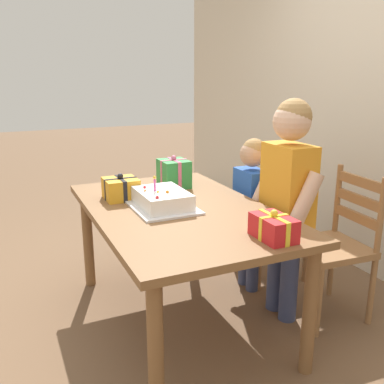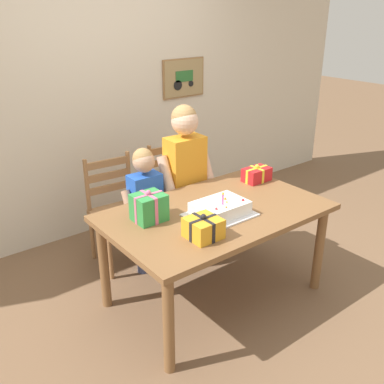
{
  "view_description": "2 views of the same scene",
  "coord_description": "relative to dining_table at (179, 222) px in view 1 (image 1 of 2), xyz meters",
  "views": [
    {
      "loc": [
        2.19,
        -0.91,
        1.48
      ],
      "look_at": [
        -0.02,
        0.09,
        0.81
      ],
      "focal_mm": 40.28,
      "sensor_mm": 36.0,
      "label": 1
    },
    {
      "loc": [
        -1.86,
        -2.12,
        2.08
      ],
      "look_at": [
        -0.11,
        0.13,
        0.85
      ],
      "focal_mm": 41.26,
      "sensor_mm": 36.0,
      "label": 2
    }
  ],
  "objects": [
    {
      "name": "birthday_cake",
      "position": [
        -0.04,
        -0.09,
        0.14
      ],
      "size": [
        0.44,
        0.34,
        0.19
      ],
      "color": "silver",
      "rests_on": "dining_table"
    },
    {
      "name": "child_younger",
      "position": [
        -0.2,
        0.62,
        0.0
      ],
      "size": [
        0.39,
        0.22,
        1.07
      ],
      "color": "#38426B",
      "rests_on": "ground"
    },
    {
      "name": "chair_right",
      "position": [
        0.31,
        0.91,
        -0.18
      ],
      "size": [
        0.45,
        0.45,
        0.92
      ],
      "color": "#996B42",
      "rests_on": "ground"
    },
    {
      "name": "gift_box_red_large",
      "position": [
        -0.32,
        -0.25,
        0.15
      ],
      "size": [
        0.21,
        0.2,
        0.16
      ],
      "color": "gold",
      "rests_on": "dining_table"
    },
    {
      "name": "gift_box_beside_cake",
      "position": [
        0.62,
        0.22,
        0.14
      ],
      "size": [
        0.23,
        0.15,
        0.15
      ],
      "color": "red",
      "rests_on": "dining_table"
    },
    {
      "name": "chair_left",
      "position": [
        -0.3,
        0.91,
        -0.18
      ],
      "size": [
        0.45,
        0.45,
        0.92
      ],
      "color": "#996B42",
      "rests_on": "ground"
    },
    {
      "name": "dining_table",
      "position": [
        0.0,
        0.0,
        0.0
      ],
      "size": [
        1.57,
        0.97,
        0.73
      ],
      "color": "brown",
      "rests_on": "ground"
    },
    {
      "name": "ground_plane",
      "position": [
        0.0,
        0.0,
        -0.65
      ],
      "size": [
        20.0,
        20.0,
        0.0
      ],
      "primitive_type": "plane",
      "color": "brown"
    },
    {
      "name": "gift_box_corner_small",
      "position": [
        -0.46,
        0.16,
        0.18
      ],
      "size": [
        0.21,
        0.19,
        0.22
      ],
      "color": "#2D8E42",
      "rests_on": "dining_table"
    },
    {
      "name": "child_older",
      "position": [
        0.19,
        0.62,
        0.18
      ],
      "size": [
        0.49,
        0.28,
        1.35
      ],
      "color": "#38426B",
      "rests_on": "ground"
    }
  ]
}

